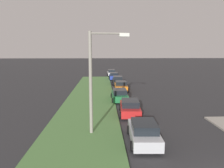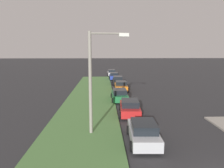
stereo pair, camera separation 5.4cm
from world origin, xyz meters
The scene contains 9 objects.
grass_median centered at (10.00, 7.99, 0.06)m, with size 60.00×6.00×0.12m, color #517F42.
parked_car_silver centered at (5.18, 3.63, 0.72)m, with size 4.37×2.15×1.47m.
parked_car_red centered at (11.43, 3.78, 0.72)m, with size 4.40×2.21×1.47m.
parked_car_green centered at (17.14, 4.35, 0.72)m, with size 4.32×2.06×1.47m.
parked_car_orange centered at (23.70, 3.65, 0.72)m, with size 4.33×2.07×1.47m.
parked_car_black centered at (29.92, 3.73, 0.72)m, with size 4.35×2.11×1.47m.
parked_car_blue centered at (36.09, 4.13, 0.72)m, with size 4.32×2.05×1.47m.
parked_car_white centered at (42.61, 4.35, 0.72)m, with size 4.36×2.14×1.47m.
streetlight centered at (6.74, 6.90, 4.39)m, with size 0.48×2.88×7.50m.
Camera 2 is at (-8.35, 6.29, 6.22)m, focal length 34.00 mm.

